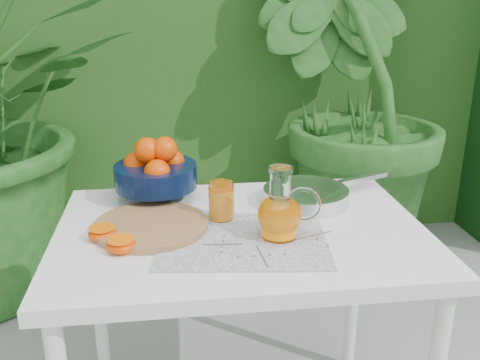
{
  "coord_description": "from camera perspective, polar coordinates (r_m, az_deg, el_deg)",
  "views": [
    {
      "loc": [
        -0.11,
        -1.25,
        1.36
      ],
      "look_at": [
        0.06,
        0.09,
        0.88
      ],
      "focal_mm": 40.0,
      "sensor_mm": 36.0,
      "label": 1
    }
  ],
  "objects": [
    {
      "name": "saute_pan",
      "position": [
        1.63,
        7.14,
        -1.6
      ],
      "size": [
        0.47,
        0.34,
        0.05
      ],
      "color": "silver",
      "rests_on": "white_table"
    },
    {
      "name": "thyme_sprigs",
      "position": [
        1.36,
        3.03,
        -6.86
      ],
      "size": [
        0.34,
        0.22,
        0.01
      ],
      "color": "brown",
      "rests_on": "white_table"
    },
    {
      "name": "white_table",
      "position": [
        1.5,
        0.1,
        -7.88
      ],
      "size": [
        1.0,
        0.7,
        0.75
      ],
      "color": "white",
      "rests_on": "ground"
    },
    {
      "name": "potted_plant_right",
      "position": [
        2.66,
        11.36,
        8.21
      ],
      "size": [
        2.39,
        2.39,
        1.71
      ],
      "primitive_type": "imported",
      "rotation": [
        0.0,
        0.0,
        2.5
      ],
      "color": "#1C511C",
      "rests_on": "ground"
    },
    {
      "name": "fruit_bowl",
      "position": [
        1.65,
        -9.0,
        1.01
      ],
      "size": [
        0.28,
        0.28,
        0.2
      ],
      "color": "black",
      "rests_on": "white_table"
    },
    {
      "name": "hedge_backdrop",
      "position": [
        3.32,
        -4.57,
        16.67
      ],
      "size": [
        8.0,
        1.65,
        2.5
      ],
      "color": "#1C4D16",
      "rests_on": "ground"
    },
    {
      "name": "juice_tumbler",
      "position": [
        1.5,
        -2.0,
        -2.3
      ],
      "size": [
        0.08,
        0.08,
        0.11
      ],
      "color": "white",
      "rests_on": "white_table"
    },
    {
      "name": "placemat",
      "position": [
        1.39,
        0.28,
        -6.4
      ],
      "size": [
        0.47,
        0.38,
        0.0
      ],
      "primitive_type": "cube",
      "rotation": [
        0.0,
        0.0,
        -0.11
      ],
      "color": "#0C1D43",
      "rests_on": "white_table"
    },
    {
      "name": "cutting_board",
      "position": [
        1.47,
        -9.48,
        -4.85
      ],
      "size": [
        0.37,
        0.37,
        0.02
      ],
      "primitive_type": "cylinder",
      "rotation": [
        0.0,
        0.0,
        0.23
      ],
      "color": "#8F5E40",
      "rests_on": "white_table"
    },
    {
      "name": "orange_halves",
      "position": [
        1.42,
        -7.1,
        -5.33
      ],
      "size": [
        0.59,
        0.23,
        0.04
      ],
      "color": "red",
      "rests_on": "white_table"
    },
    {
      "name": "juice_pitcher",
      "position": [
        1.38,
        4.33,
        -3.55
      ],
      "size": [
        0.17,
        0.14,
        0.19
      ],
      "color": "white",
      "rests_on": "white_table"
    }
  ]
}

